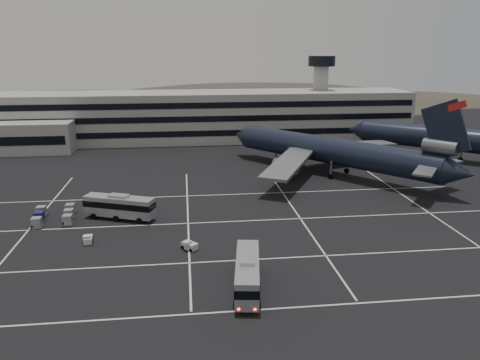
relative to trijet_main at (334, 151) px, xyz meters
name	(u,v)px	position (x,y,z in m)	size (l,w,h in m)	color
ground	(229,231)	(-25.42, -29.33, -5.25)	(260.00, 260.00, 0.00)	black
lane_markings	(234,229)	(-24.47, -28.60, -5.24)	(90.00, 55.62, 0.01)	silver
terminal	(195,117)	(-28.37, 41.82, 1.68)	(125.00, 26.00, 24.00)	gray
hills	(232,125)	(-7.43, 140.67, -17.32)	(352.00, 180.00, 44.00)	#38332B
trijet_main	(334,151)	(0.00, 0.00, 0.00)	(41.81, 47.47, 18.08)	black
trijet_far	(467,140)	(34.82, 7.21, 0.18)	(46.93, 42.36, 18.08)	black
bus_near	(247,272)	(-24.96, -46.95, -3.04)	(4.26, 11.70, 4.04)	#9EA1A6
bus_far	(119,206)	(-42.23, -22.02, -3.02)	(11.71, 6.73, 4.07)	#9EA1A6
tug_a	(88,239)	(-45.50, -31.35, -4.67)	(1.45, 2.17, 1.31)	silver
tug_b	(190,245)	(-31.26, -35.23, -4.63)	(2.44, 2.47, 1.40)	silver
uld_cluster	(54,216)	(-52.54, -21.47, -4.44)	(7.17, 8.15, 1.65)	#2D2D30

